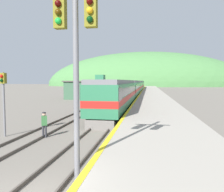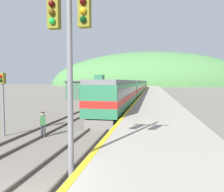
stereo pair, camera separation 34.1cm
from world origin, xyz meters
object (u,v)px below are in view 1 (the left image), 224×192
object	(u,v)px
express_train_lead_car	(118,95)
signal_post_siding	(3,91)
carriage_fourth	(140,85)
signal_mast_main	(76,45)
carriage_third	(137,86)
track_worker	(44,123)
carriage_second	(132,89)

from	to	relation	value
express_train_lead_car	signal_post_siding	xyz separation A→B (m)	(-5.89, -12.67, 0.97)
carriage_fourth	express_train_lead_car	bearing A→B (deg)	-90.00
carriage_fourth	signal_mast_main	bearing A→B (deg)	-89.21
express_train_lead_car	carriage_third	distance (m)	44.33
track_worker	carriage_second	bearing A→B (deg)	84.85
carriage_fourth	signal_post_siding	world-z (taller)	signal_post_siding
carriage_third	signal_mast_main	xyz separation A→B (m)	(1.18, -62.83, 2.86)
carriage_third	track_worker	distance (m)	56.91
signal_post_siding	track_worker	size ratio (longest dim) A/B	2.55
signal_mast_main	signal_post_siding	size ratio (longest dim) A/B	1.75
express_train_lead_car	signal_post_siding	world-z (taller)	signal_post_siding
carriage_third	carriage_fourth	bearing A→B (deg)	90.00
carriage_second	carriage_fourth	bearing A→B (deg)	90.00
carriage_second	signal_post_siding	xyz separation A→B (m)	(-5.89, -34.62, 0.99)
carriage_fourth	track_worker	world-z (taller)	carriage_fourth
carriage_fourth	track_worker	distance (m)	79.26
express_train_lead_car	signal_post_siding	bearing A→B (deg)	-114.93
carriage_second	carriage_fourth	world-z (taller)	same
carriage_third	carriage_fourth	xyz separation A→B (m)	(0.00, 22.37, 0.00)
signal_mast_main	track_worker	distance (m)	8.39
carriage_fourth	track_worker	size ratio (longest dim) A/B	12.65
express_train_lead_car	track_worker	size ratio (longest dim) A/B	11.90
carriage_second	signal_mast_main	bearing A→B (deg)	-88.33
carriage_second	track_worker	xyz separation A→B (m)	(-3.10, -34.45, -1.14)
express_train_lead_car	carriage_third	bearing A→B (deg)	90.00
signal_mast_main	track_worker	world-z (taller)	signal_mast_main
express_train_lead_car	signal_mast_main	size ratio (longest dim) A/B	2.67
express_train_lead_car	signal_post_siding	distance (m)	14.00
express_train_lead_car	carriage_fourth	world-z (taller)	express_train_lead_car
carriage_fourth	signal_post_siding	bearing A→B (deg)	-94.24
express_train_lead_car	signal_mast_main	distance (m)	18.76
carriage_second	signal_mast_main	distance (m)	40.58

